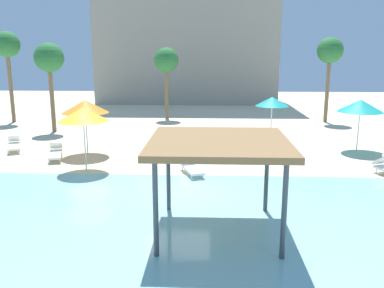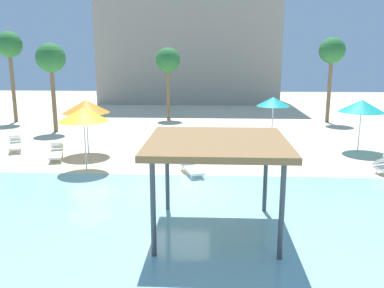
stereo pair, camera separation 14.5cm
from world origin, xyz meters
name	(u,v)px [view 1 (the left image)]	position (x,y,z in m)	size (l,w,h in m)	color
ground_plane	(179,187)	(0.00, 0.00, 0.00)	(80.00, 80.00, 0.00)	beige
lagoon_water	(164,251)	(0.00, -5.25, 0.02)	(44.00, 13.50, 0.04)	#8CC6CC
shade_pavilion	(219,146)	(1.45, -3.96, 2.60)	(3.92, 3.92, 2.78)	#42474C
beach_umbrella_orange_0	(85,107)	(-5.12, 5.07, 2.50)	(2.37, 2.37, 2.83)	silver
beach_umbrella_teal_1	(272,102)	(4.78, 8.34, 2.42)	(1.92, 1.92, 2.69)	silver
beach_umbrella_yellow_3	(83,115)	(-4.33, 2.17, 2.53)	(2.18, 2.18, 2.83)	silver
beach_umbrella_teal_4	(360,106)	(9.10, 6.41, 2.44)	(2.35, 2.35, 2.77)	silver
lounge_chair_0	(191,166)	(0.40, 1.86, 0.33)	(1.20, 1.99, 0.74)	white
lounge_chair_1	(56,152)	(-6.44, 4.09, 0.33)	(1.12, 1.99, 0.74)	white
lounge_chair_5	(14,145)	(-9.34, 5.73, 0.33)	(1.32, 1.98, 0.74)	white
palm_tree_0	(7,47)	(-13.70, 14.78, 5.58)	(1.90, 1.90, 6.70)	brown
palm_tree_1	(49,60)	(-9.19, 11.14, 4.72)	(1.90, 1.90, 5.80)	brown
palm_tree_2	(330,53)	(9.97, 15.74, 5.17)	(1.90, 1.90, 6.27)	brown
palm_tree_3	(166,61)	(-2.20, 16.74, 4.50)	(1.90, 1.90, 5.56)	brown
hotel_block_0	(188,3)	(-1.24, 30.21, 10.35)	(18.41, 9.66, 20.71)	#9E9384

